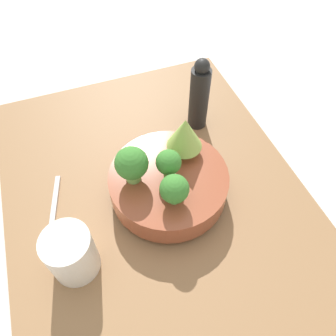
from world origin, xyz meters
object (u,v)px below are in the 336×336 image
cup (71,254)px  pepper_mill (199,96)px  fork (54,209)px  bowl (168,182)px

cup → pepper_mill: bearing=126.5°
pepper_mill → fork: 0.40m
bowl → fork: bowl is taller
bowl → pepper_mill: size_ratio=1.29×
bowl → cup: cup is taller
cup → pepper_mill: 0.44m
pepper_mill → fork: (0.13, -0.37, -0.09)m
bowl → cup: 0.23m
pepper_mill → cup: bearing=-53.5°
bowl → pepper_mill: pepper_mill is taller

